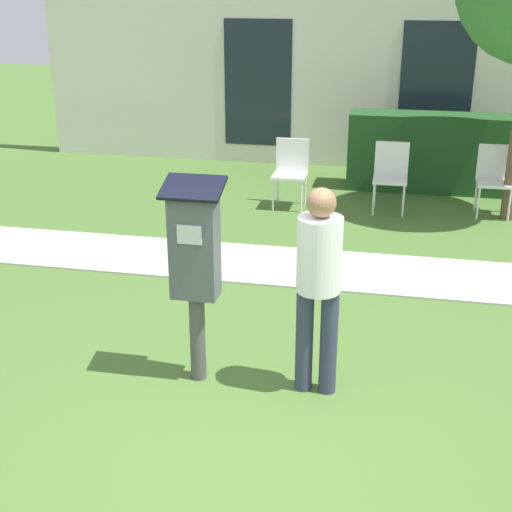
{
  "coord_description": "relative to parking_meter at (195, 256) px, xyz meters",
  "views": [
    {
      "loc": [
        0.92,
        -3.87,
        2.91
      ],
      "look_at": [
        -0.03,
        0.77,
        1.05
      ],
      "focal_mm": 50.0,
      "sensor_mm": 36.0,
      "label": 1
    }
  ],
  "objects": [
    {
      "name": "outdoor_chair_middle",
      "position": [
        1.31,
        4.64,
        -0.49
      ],
      "size": [
        0.44,
        0.44,
        0.9
      ],
      "rotation": [
        0.0,
        0.0,
        0.32
      ],
      "color": "white",
      "rests_on": "ground"
    },
    {
      "name": "building_facade",
      "position": [
        0.48,
        6.98,
        0.58
      ],
      "size": [
        10.0,
        0.26,
        3.2
      ],
      "color": "silver",
      "rests_on": "ground"
    },
    {
      "name": "hedge_row",
      "position": [
        1.96,
        5.75,
        -0.47
      ],
      "size": [
        2.57,
        0.6,
        1.1
      ],
      "color": "#1E471E",
      "rests_on": "ground"
    },
    {
      "name": "person_standing",
      "position": [
        0.91,
        0.01,
        -0.09
      ],
      "size": [
        0.32,
        0.32,
        1.58
      ],
      "rotation": [
        0.0,
        0.0,
        -0.21
      ],
      "color": "#333851",
      "rests_on": "ground"
    },
    {
      "name": "ground_plane",
      "position": [
        0.48,
        -0.76,
        -1.02
      ],
      "size": [
        40.0,
        40.0,
        0.0
      ],
      "primitive_type": "plane",
      "color": "#476B2D"
    },
    {
      "name": "outdoor_chair_left",
      "position": [
        -0.01,
        4.58,
        -0.49
      ],
      "size": [
        0.44,
        0.44,
        0.9
      ],
      "rotation": [
        0.0,
        0.0,
        -0.19
      ],
      "color": "white",
      "rests_on": "ground"
    },
    {
      "name": "outdoor_chair_right",
      "position": [
        2.63,
        4.74,
        -0.49
      ],
      "size": [
        0.44,
        0.44,
        0.9
      ],
      "rotation": [
        0.0,
        0.0,
        -0.16
      ],
      "color": "white",
      "rests_on": "ground"
    },
    {
      "name": "parking_meter",
      "position": [
        0.0,
        0.0,
        0.0
      ],
      "size": [
        0.44,
        0.31,
        1.59
      ],
      "color": "#4C4C4C",
      "rests_on": "ground"
    },
    {
      "name": "sidewalk",
      "position": [
        0.48,
        2.37,
        -1.01
      ],
      "size": [
        12.0,
        1.1,
        0.02
      ],
      "color": "#B7B2A8",
      "rests_on": "ground"
    }
  ]
}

